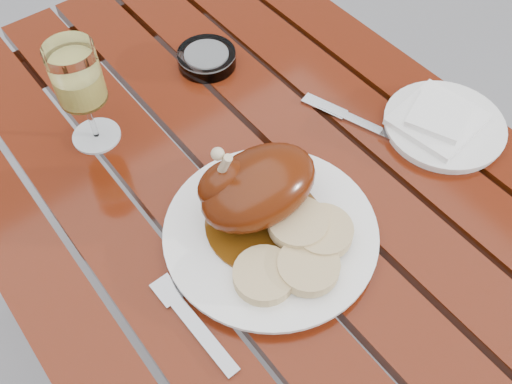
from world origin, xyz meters
The scene contains 11 objects.
ground centered at (0.00, 0.00, 0.00)m, with size 60.00×60.00×0.00m, color slate.
table centered at (0.00, 0.00, 0.38)m, with size 0.80×1.20×0.75m, color #5F180B.
dinner_plate centered at (-0.05, -0.10, 0.76)m, with size 0.31×0.31×0.02m, color white.
roast_duck centered at (-0.05, -0.06, 0.82)m, with size 0.19×0.17×0.13m.
bread_dumplings centered at (-0.05, -0.15, 0.79)m, with size 0.19×0.14×0.03m.
wine_glass centered at (-0.16, 0.23, 0.84)m, with size 0.08×0.08×0.19m, color #F3E96E.
side_plate centered at (0.31, -0.11, 0.76)m, with size 0.20×0.20×0.02m, color white.
napkin centered at (0.30, -0.10, 0.77)m, with size 0.13×0.12×0.01m, color white.
ashtray centered at (0.09, 0.26, 0.76)m, with size 0.11×0.11×0.03m, color #B2B7BC.
fork centered at (-0.22, -0.15, 0.75)m, with size 0.02×0.16×0.01m, color gray.
knife centered at (0.21, -0.03, 0.75)m, with size 0.02×0.18×0.01m, color gray.
Camera 1 is at (-0.34, -0.43, 1.46)m, focal length 40.00 mm.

